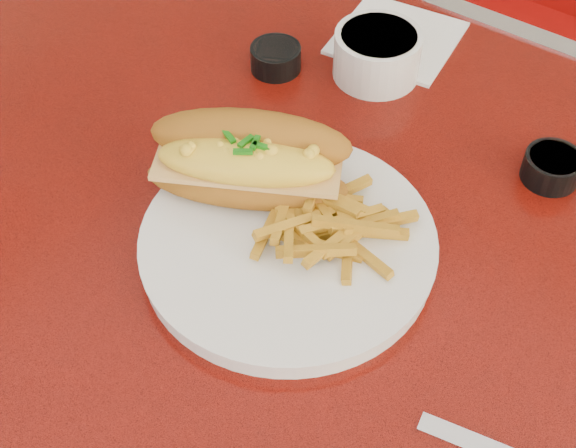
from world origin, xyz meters
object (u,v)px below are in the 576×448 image
Objects in this scene: booth_bench_far at (537,129)px; mac_hoagie at (248,161)px; dinner_plate at (288,245)px; sauce_cup_right at (552,166)px; diner_table at (309,315)px; fork at (253,204)px; gravy_ramekin at (377,53)px; sauce_cup_left at (276,57)px.

booth_bench_far is 5.61× the size of mac_hoagie.
dinner_plate is 0.28m from sauce_cup_right.
mac_hoagie is (-0.06, -0.01, 0.22)m from diner_table.
fork is 1.99× the size of sauce_cup_right.
gravy_ramekin is 2.10× the size of sauce_cup_left.
diner_table is 16.87× the size of sauce_cup_right.
gravy_ramekin reaches higher than diner_table.
dinner_plate is at bearing -51.88° from sauce_cup_left.
dinner_plate is 0.27m from sauce_cup_left.
sauce_cup_left is at bearing 27.89° from fork.
sauce_cup_right is (0.16, -0.63, 0.50)m from booth_bench_far.
booth_bench_far reaches higher than mac_hoagie.
mac_hoagie is at bearing 42.70° from fork.
diner_table is 5.75× the size of mac_hoagie.
sauce_cup_right reaches higher than dinner_plate.
fork reaches higher than diner_table.
gravy_ramekin reaches higher than dinner_plate.
mac_hoagie is 1.66× the size of gravy_ramekin.
sauce_cup_right is at bearing 2.71° from sauce_cup_left.
fork is (0.02, -0.02, -0.04)m from mac_hoagie.
sauce_cup_right is (0.21, 0.22, -0.00)m from fork.
sauce_cup_left reaches higher than diner_table.
diner_table is at bearing 95.18° from dinner_plate.
booth_bench_far is 0.99m from dinner_plate.
booth_bench_far is at bearing -5.78° from fork.
mac_hoagie is at bearing -89.60° from gravy_ramekin.
fork is 1.13× the size of gravy_ramekin.
dinner_plate is 0.28m from gravy_ramekin.
gravy_ramekin is at bearing 29.85° from sauce_cup_left.
sauce_cup_right is (0.23, 0.20, -0.04)m from mac_hoagie.
booth_bench_far is 16.46× the size of sauce_cup_right.
dinner_plate is (0.00, -0.05, 0.17)m from diner_table.
sauce_cup_right is (0.33, 0.02, -0.00)m from sauce_cup_left.
sauce_cup_left is 0.84× the size of sauce_cup_right.
fork is at bearing -93.25° from booth_bench_far.
mac_hoagie is 0.31m from sauce_cup_right.
gravy_ramekin is (-0.07, 0.23, 0.19)m from diner_table.
mac_hoagie is 0.04m from fork.
fork is (-0.05, -0.84, 0.50)m from booth_bench_far.
booth_bench_far is 19.59× the size of sauce_cup_left.
diner_table is 0.30m from sauce_cup_right.
fork is at bearing -59.57° from sauce_cup_left.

